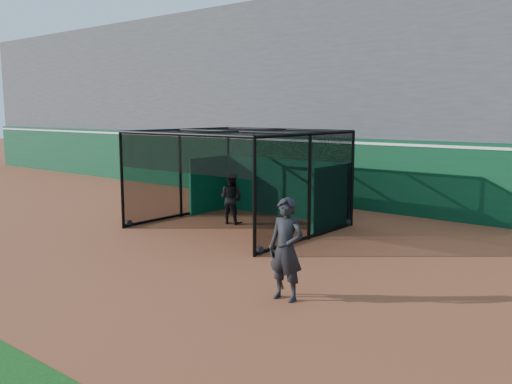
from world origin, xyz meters
The scene contains 6 objects.
ground centered at (0.00, 0.00, 0.00)m, with size 120.00×120.00×0.00m, color brown.
outfield_wall centered at (0.00, 8.50, 1.29)m, with size 50.00×0.50×2.50m.
grandstand centered at (0.00, 12.27, 4.48)m, with size 50.00×7.85×8.95m.
batting_cage centered at (-0.72, 3.46, 1.42)m, with size 5.12×4.74×2.85m.
batter centered at (-1.25, 3.70, 0.79)m, with size 0.77×0.60×1.58m, color black.
on_deck_player centered at (4.11, -0.80, 0.95)m, with size 0.73×0.52×1.90m.
Camera 1 is at (9.74, -8.58, 3.43)m, focal length 38.00 mm.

